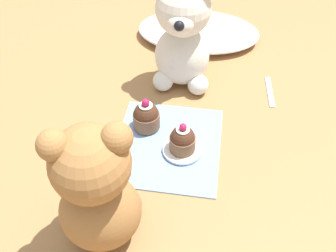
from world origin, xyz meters
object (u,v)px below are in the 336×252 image
Objects in this scene: teddy_bear_tan at (97,191)px; teaspoon at (270,91)px; saucer_plate at (182,149)px; cupcake_near_cream_bear at (146,116)px; teddy_bear_cream at (184,36)px; cupcake_near_tan_bear at (183,140)px.

teddy_bear_tan is 2.38× the size of teaspoon.
saucer_plate reaches higher than teaspoon.
teaspoon is at bearing 30.88° from cupcake_near_cream_bear.
teddy_bear_tan is 3.44× the size of cupcake_near_cream_bear.
teddy_bear_tan is 0.25m from saucer_plate.
teaspoon is at bearing 49.89° from saucer_plate.
cupcake_near_cream_bear is at bearing -107.32° from teddy_bear_cream.
teaspoon is at bearing -142.10° from teddy_bear_tan.
saucer_plate is (0.03, -0.22, -0.12)m from teddy_bear_cream.
teddy_bear_cream reaches higher than saucer_plate.
saucer_plate is at bearing -135.33° from teddy_bear_tan.
teddy_bear_cream is 1.01× the size of teddy_bear_tan.
cupcake_near_cream_bear is 0.69× the size of teaspoon.
teddy_bear_tan is (-0.08, -0.41, -0.00)m from teddy_bear_cream.
saucer_plate is at bearing -82.00° from teddy_bear_cream.
saucer_plate is (0.08, -0.06, -0.03)m from cupcake_near_cream_bear.
saucer_plate is at bearing -44.68° from teaspoon.
teaspoon is (0.18, 0.21, -0.03)m from cupcake_near_tan_bear.
saucer_plate is 0.03m from cupcake_near_tan_bear.
cupcake_near_cream_bear is 0.95× the size of saucer_plate.
teddy_bear_cream is 0.20m from cupcake_near_cream_bear.
teddy_bear_cream is 2.40× the size of teaspoon.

